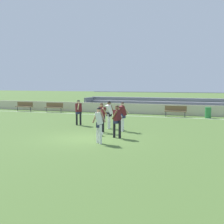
{
  "coord_description": "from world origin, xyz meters",
  "views": [
    {
      "loc": [
        6.82,
        -14.47,
        2.81
      ],
      "look_at": [
        0.18,
        3.04,
        1.08
      ],
      "focal_mm": 51.1,
      "sensor_mm": 36.0,
      "label": 1
    }
  ],
  "objects_px": {
    "bench_centre_sideline": "(54,107)",
    "player_white_challenging": "(99,122)",
    "player_dark_overlapping": "(117,118)",
    "player_dark_pressing_high": "(102,115)",
    "bench_far_left": "(24,106)",
    "player_dark_wide_left": "(123,114)",
    "soccer_ball": "(101,134)",
    "bleacher_stand": "(172,105)",
    "player_dark_deep_cover": "(79,110)",
    "trash_bin": "(208,113)",
    "player_white_trailing_run": "(109,112)",
    "bench_near_wall_gap": "(175,110)"
  },
  "relations": [
    {
      "from": "player_dark_wide_left",
      "to": "bench_far_left",
      "type": "bearing_deg",
      "value": 146.11
    },
    {
      "from": "player_white_challenging",
      "to": "soccer_ball",
      "type": "distance_m",
      "value": 2.24
    },
    {
      "from": "bench_near_wall_gap",
      "to": "player_white_challenging",
      "type": "distance_m",
      "value": 12.98
    },
    {
      "from": "player_white_challenging",
      "to": "bench_near_wall_gap",
      "type": "bearing_deg",
      "value": 84.01
    },
    {
      "from": "bench_near_wall_gap",
      "to": "soccer_ball",
      "type": "height_order",
      "value": "bench_near_wall_gap"
    },
    {
      "from": "bench_centre_sideline",
      "to": "trash_bin",
      "type": "bearing_deg",
      "value": -0.21
    },
    {
      "from": "trash_bin",
      "to": "player_white_challenging",
      "type": "relative_size",
      "value": 0.51
    },
    {
      "from": "bench_centre_sideline",
      "to": "player_white_challenging",
      "type": "relative_size",
      "value": 1.07
    },
    {
      "from": "bench_far_left",
      "to": "player_white_trailing_run",
      "type": "distance_m",
      "value": 14.75
    },
    {
      "from": "bench_near_wall_gap",
      "to": "player_dark_pressing_high",
      "type": "height_order",
      "value": "player_dark_pressing_high"
    },
    {
      "from": "bleacher_stand",
      "to": "soccer_ball",
      "type": "height_order",
      "value": "bleacher_stand"
    },
    {
      "from": "bench_far_left",
      "to": "bench_centre_sideline",
      "type": "height_order",
      "value": "same"
    },
    {
      "from": "trash_bin",
      "to": "player_white_trailing_run",
      "type": "distance_m",
      "value": 9.77
    },
    {
      "from": "bench_far_left",
      "to": "player_dark_deep_cover",
      "type": "bearing_deg",
      "value": -37.61
    },
    {
      "from": "player_white_trailing_run",
      "to": "player_dark_wide_left",
      "type": "bearing_deg",
      "value": -31.57
    },
    {
      "from": "bench_centre_sideline",
      "to": "player_dark_deep_cover",
      "type": "height_order",
      "value": "player_dark_deep_cover"
    },
    {
      "from": "player_white_trailing_run",
      "to": "soccer_ball",
      "type": "distance_m",
      "value": 2.92
    },
    {
      "from": "bench_near_wall_gap",
      "to": "player_dark_deep_cover",
      "type": "relative_size",
      "value": 1.08
    },
    {
      "from": "bleacher_stand",
      "to": "trash_bin",
      "type": "xyz_separation_m",
      "value": [
        3.42,
        -3.32,
        -0.32
      ]
    },
    {
      "from": "bench_centre_sideline",
      "to": "player_dark_pressing_high",
      "type": "relative_size",
      "value": 1.07
    },
    {
      "from": "bench_near_wall_gap",
      "to": "bench_centre_sideline",
      "type": "bearing_deg",
      "value": 180.0
    },
    {
      "from": "bench_far_left",
      "to": "player_dark_wide_left",
      "type": "relative_size",
      "value": 1.06
    },
    {
      "from": "player_dark_overlapping",
      "to": "bench_centre_sideline",
      "type": "bearing_deg",
      "value": 132.9
    },
    {
      "from": "trash_bin",
      "to": "player_dark_wide_left",
      "type": "distance_m",
      "value": 9.83
    },
    {
      "from": "player_white_trailing_run",
      "to": "trash_bin",
      "type": "bearing_deg",
      "value": 57.39
    },
    {
      "from": "bench_far_left",
      "to": "trash_bin",
      "type": "height_order",
      "value": "bench_far_left"
    },
    {
      "from": "bench_far_left",
      "to": "trash_bin",
      "type": "xyz_separation_m",
      "value": [
        17.47,
        -0.05,
        -0.11
      ]
    },
    {
      "from": "player_dark_overlapping",
      "to": "player_dark_wide_left",
      "type": "xyz_separation_m",
      "value": [
        -0.47,
        2.25,
        0.02
      ]
    },
    {
      "from": "bench_far_left",
      "to": "player_white_challenging",
      "type": "distance_m",
      "value": 18.7
    },
    {
      "from": "player_dark_deep_cover",
      "to": "bench_far_left",
      "type": "bearing_deg",
      "value": 142.39
    },
    {
      "from": "trash_bin",
      "to": "soccer_ball",
      "type": "bearing_deg",
      "value": -113.02
    },
    {
      "from": "player_dark_overlapping",
      "to": "player_dark_wide_left",
      "type": "distance_m",
      "value": 2.3
    },
    {
      "from": "player_white_challenging",
      "to": "player_dark_deep_cover",
      "type": "xyz_separation_m",
      "value": [
        -3.77,
        5.38,
        -0.01
      ]
    },
    {
      "from": "player_white_challenging",
      "to": "player_dark_wide_left",
      "type": "height_order",
      "value": "player_dark_wide_left"
    },
    {
      "from": "bench_near_wall_gap",
      "to": "trash_bin",
      "type": "relative_size",
      "value": 2.07
    },
    {
      "from": "bleacher_stand",
      "to": "player_dark_pressing_high",
      "type": "bearing_deg",
      "value": -97.18
    },
    {
      "from": "trash_bin",
      "to": "player_dark_deep_cover",
      "type": "height_order",
      "value": "player_dark_deep_cover"
    },
    {
      "from": "bench_centre_sideline",
      "to": "player_white_trailing_run",
      "type": "relative_size",
      "value": 1.07
    },
    {
      "from": "bench_near_wall_gap",
      "to": "bleacher_stand",
      "type": "bearing_deg",
      "value": 104.27
    },
    {
      "from": "player_dark_pressing_high",
      "to": "bench_near_wall_gap",
      "type": "bearing_deg",
      "value": 75.87
    },
    {
      "from": "player_dark_overlapping",
      "to": "player_dark_deep_cover",
      "type": "xyz_separation_m",
      "value": [
        -4.03,
        3.68,
        0.0
      ]
    },
    {
      "from": "player_dark_pressing_high",
      "to": "player_dark_deep_cover",
      "type": "bearing_deg",
      "value": 138.11
    },
    {
      "from": "bench_far_left",
      "to": "player_white_challenging",
      "type": "xyz_separation_m",
      "value": [
        13.52,
        -12.9,
        0.46
      ]
    },
    {
      "from": "bleacher_stand",
      "to": "player_white_trailing_run",
      "type": "xyz_separation_m",
      "value": [
        -1.84,
        -11.53,
        0.25
      ]
    },
    {
      "from": "player_white_challenging",
      "to": "player_white_trailing_run",
      "type": "distance_m",
      "value": 4.82
    },
    {
      "from": "player_dark_overlapping",
      "to": "player_dark_pressing_high",
      "type": "relative_size",
      "value": 1.0
    },
    {
      "from": "bleacher_stand",
      "to": "player_white_trailing_run",
      "type": "bearing_deg",
      "value": -99.05
    },
    {
      "from": "bench_centre_sideline",
      "to": "player_white_challenging",
      "type": "xyz_separation_m",
      "value": [
        10.14,
        -12.9,
        0.46
      ]
    },
    {
      "from": "bleacher_stand",
      "to": "player_dark_pressing_high",
      "type": "relative_size",
      "value": 10.17
    },
    {
      "from": "soccer_ball",
      "to": "bench_centre_sideline",
      "type": "bearing_deg",
      "value": 130.72
    }
  ]
}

